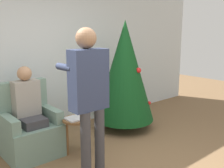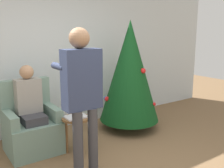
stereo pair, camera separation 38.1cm
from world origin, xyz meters
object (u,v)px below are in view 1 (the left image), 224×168
Objects in this scene: person_standing at (89,91)px; armchair at (30,131)px; side_stool at (77,125)px; person_seated at (29,108)px; christmas_tree at (125,71)px.

armchair is at bearing 105.18° from person_standing.
person_standing is 3.31× the size of side_stool.
person_standing is (0.29, -1.04, 0.39)m from person_seated.
person_seated is (-1.76, 0.08, -0.35)m from christmas_tree.
side_stool is at bearing 70.51° from person_standing.
person_standing reaches higher than armchair.
armchair is 1.34m from person_standing.
person_standing is 0.93m from side_stool.
christmas_tree reaches higher than person_seated.
person_seated is at bearing 105.61° from person_standing.
christmas_tree reaches higher than person_standing.
person_standing reaches higher than side_stool.
christmas_tree is 1.90m from armchair.
armchair is 0.69m from side_stool.
christmas_tree reaches higher than side_stool.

